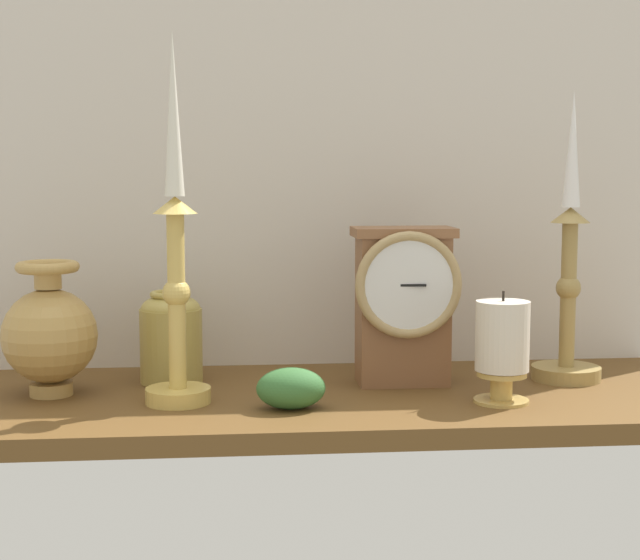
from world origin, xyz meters
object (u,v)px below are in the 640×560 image
object	(u,v)px
mantel_clock	(403,302)
pillar_candle_front	(502,346)
candlestick_tall_left	(176,267)
brass_vase_bulbous	(50,333)
candlestick_tall_center	(568,285)
brass_vase_jar	(171,335)

from	to	relation	value
mantel_clock	pillar_candle_front	distance (cm)	15.14
candlestick_tall_left	brass_vase_bulbous	xyz separation A→B (cm)	(-15.64, 5.34, -8.49)
brass_vase_bulbous	mantel_clock	bearing A→B (deg)	2.77
candlestick_tall_center	brass_vase_bulbous	size ratio (longest dim) A/B	2.27
candlestick_tall_left	brass_vase_jar	distance (cm)	15.24
brass_vase_jar	mantel_clock	bearing A→B (deg)	-7.59
brass_vase_jar	pillar_candle_front	world-z (taller)	pillar_candle_front
brass_vase_bulbous	pillar_candle_front	size ratio (longest dim) A/B	1.24
mantel_clock	brass_vase_bulbous	xyz separation A→B (cm)	(-43.85, -2.12, -2.96)
mantel_clock	candlestick_tall_left	distance (cm)	29.71
pillar_candle_front	candlestick_tall_center	bearing A→B (deg)	43.29
candlestick_tall_left	candlestick_tall_center	bearing A→B (deg)	8.99
mantel_clock	candlestick_tall_center	distance (cm)	21.90
candlestick_tall_center	brass_vase_jar	xyz separation A→B (cm)	(-51.48, 3.51, -6.38)
brass_vase_bulbous	pillar_candle_front	bearing A→B (deg)	-9.20
brass_vase_bulbous	candlestick_tall_left	bearing A→B (deg)	-18.86
candlestick_tall_left	candlestick_tall_center	xyz separation A→B (cm)	(50.03, 7.91, -3.62)
candlestick_tall_center	pillar_candle_front	world-z (taller)	candlestick_tall_center
mantel_clock	brass_vase_jar	distance (cm)	30.26
candlestick_tall_center	candlestick_tall_left	bearing A→B (deg)	-171.01
mantel_clock	pillar_candle_front	size ratio (longest dim) A/B	1.51
mantel_clock	brass_vase_bulbous	size ratio (longest dim) A/B	1.22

